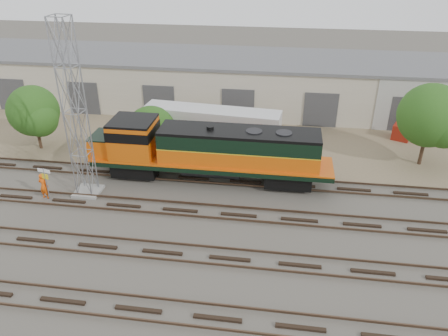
# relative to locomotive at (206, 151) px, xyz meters

# --- Properties ---
(ground) EXTENTS (140.00, 140.00, 0.00)m
(ground) POSITION_rel_locomotive_xyz_m (-1.03, -6.00, -2.48)
(ground) COLOR #47423A
(ground) RESTS_ON ground
(dirt_strip) EXTENTS (80.00, 16.00, 0.02)m
(dirt_strip) POSITION_rel_locomotive_xyz_m (-1.03, 9.00, -2.47)
(dirt_strip) COLOR #726047
(dirt_strip) RESTS_ON ground
(tracks) EXTENTS (80.00, 20.40, 0.28)m
(tracks) POSITION_rel_locomotive_xyz_m (-1.03, -9.00, -2.40)
(tracks) COLOR black
(tracks) RESTS_ON ground
(warehouse) EXTENTS (58.40, 10.40, 5.30)m
(warehouse) POSITION_rel_locomotive_xyz_m (-0.98, 16.98, 0.18)
(warehouse) COLOR #BEB49E
(warehouse) RESTS_ON ground
(locomotive) EXTENTS (18.06, 3.17, 4.34)m
(locomotive) POSITION_rel_locomotive_xyz_m (0.00, 0.00, 0.00)
(locomotive) COLOR black
(locomotive) RESTS_ON tracks
(signal_tower) EXTENTS (1.82, 1.82, 12.33)m
(signal_tower) POSITION_rel_locomotive_xyz_m (-8.21, -3.09, 3.53)
(signal_tower) COLOR gray
(signal_tower) RESTS_ON ground
(sign_post) EXTENTS (1.00, 0.24, 2.46)m
(sign_post) POSITION_rel_locomotive_xyz_m (-10.54, -4.36, -0.76)
(sign_post) COLOR gray
(sign_post) RESTS_ON ground
(worker) EXTENTS (0.78, 0.57, 1.96)m
(worker) POSITION_rel_locomotive_xyz_m (-10.90, -4.20, -1.50)
(worker) COLOR #F4570D
(worker) RESTS_ON ground
(semi_trailer) EXTENTS (11.88, 3.44, 3.60)m
(semi_trailer) POSITION_rel_locomotive_xyz_m (-0.28, 5.68, -0.21)
(semi_trailer) COLOR silver
(semi_trailer) RESTS_ON ground
(dumpster_red) EXTENTS (1.94, 1.88, 1.40)m
(dumpster_red) POSITION_rel_locomotive_xyz_m (16.26, 9.98, -1.78)
(dumpster_red) COLOR maroon
(dumpster_red) RESTS_ON ground
(tree_west) EXTENTS (4.51, 4.30, 5.63)m
(tree_west) POSITION_rel_locomotive_xyz_m (-15.24, 3.31, 0.89)
(tree_west) COLOR #382619
(tree_west) RESTS_ON ground
(tree_mid) EXTENTS (4.51, 4.29, 4.29)m
(tree_mid) POSITION_rel_locomotive_xyz_m (-5.31, 4.10, -0.69)
(tree_mid) COLOR #382619
(tree_mid) RESTS_ON ground
(tree_east) EXTENTS (5.23, 4.98, 6.73)m
(tree_east) POSITION_rel_locomotive_xyz_m (16.99, 4.89, 1.63)
(tree_east) COLOR #382619
(tree_east) RESTS_ON ground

